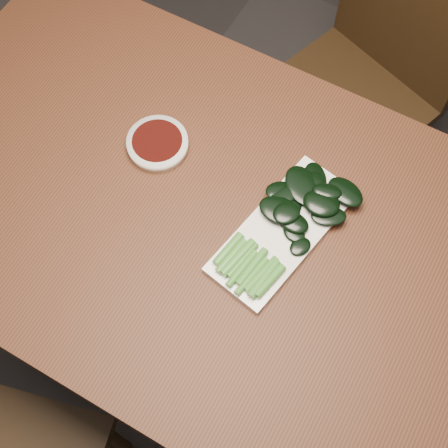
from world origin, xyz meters
The scene contains 6 objects.
ground centered at (0.00, 0.00, 0.00)m, with size 6.00×6.00×0.00m, color #2B2929.
table centered at (0.00, 0.00, 0.68)m, with size 1.40×0.80×0.75m.
chair_far centered at (0.06, 0.66, 0.49)m, with size 0.51×0.51×0.89m.
sauce_bowl centered at (-0.19, 0.08, 0.76)m, with size 0.12×0.12×0.03m.
serving_plate centered at (0.11, 0.04, 0.76)m, with size 0.19×0.33×0.01m.
gai_lan centered at (0.12, 0.06, 0.78)m, with size 0.20×0.33×0.03m.
Camera 1 is at (0.26, -0.44, 1.83)m, focal length 50.00 mm.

